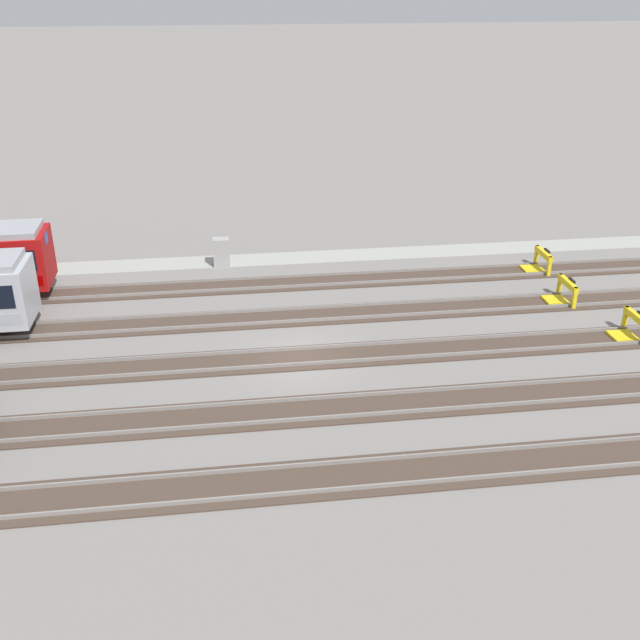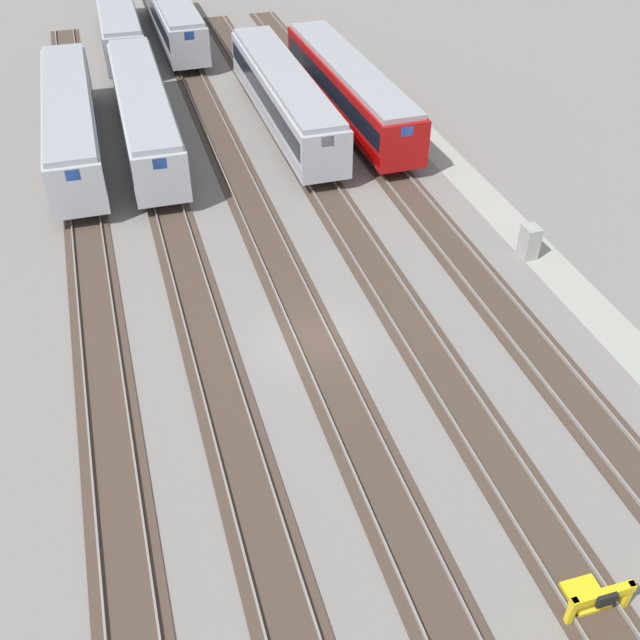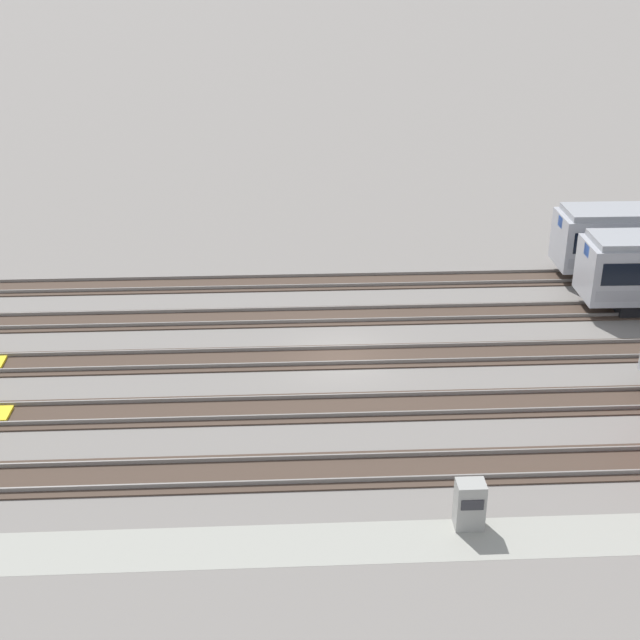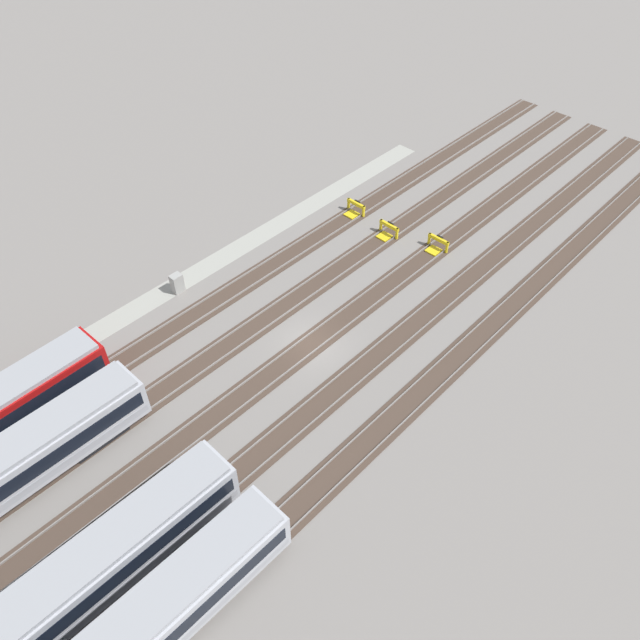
{
  "view_description": "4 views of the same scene",
  "coord_description": "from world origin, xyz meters",
  "px_view_note": "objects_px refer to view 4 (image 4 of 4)",
  "views": [
    {
      "loc": [
        2.87,
        28.36,
        15.43
      ],
      "look_at": [
        -0.91,
        -0.0,
        1.8
      ],
      "focal_mm": 42.0,
      "sensor_mm": 36.0,
      "label": 1
    },
    {
      "loc": [
        -22.76,
        6.65,
        19.87
      ],
      "look_at": [
        -0.91,
        -0.0,
        1.8
      ],
      "focal_mm": 42.0,
      "sensor_mm": 36.0,
      "label": 2
    },
    {
      "loc": [
        -2.6,
        -33.93,
        17.56
      ],
      "look_at": [
        -0.91,
        -0.0,
        1.8
      ],
      "focal_mm": 50.0,
      "sensor_mm": 36.0,
      "label": 3
    },
    {
      "loc": [
        21.88,
        21.79,
        33.14
      ],
      "look_at": [
        -0.91,
        -0.0,
        1.8
      ],
      "focal_mm": 35.0,
      "sensor_mm": 36.0,
      "label": 4
    }
  ],
  "objects_px": {
    "subway_car_back_row_leftmost": "(1,475)",
    "bumper_stop_nearest_track": "(354,209)",
    "subway_car_front_row_centre": "(82,580)",
    "bumper_stop_middle_track": "(436,245)",
    "bumper_stop_near_inner_track": "(387,231)",
    "electrical_cabinet": "(177,283)"
  },
  "relations": [
    {
      "from": "subway_car_back_row_leftmost",
      "to": "subway_car_front_row_centre",
      "type": "bearing_deg",
      "value": 90.0
    },
    {
      "from": "subway_car_back_row_leftmost",
      "to": "electrical_cabinet",
      "type": "distance_m",
      "value": 19.13
    },
    {
      "from": "bumper_stop_nearest_track",
      "to": "bumper_stop_near_inner_track",
      "type": "distance_m",
      "value": 4.27
    },
    {
      "from": "subway_car_front_row_centre",
      "to": "bumper_stop_near_inner_track",
      "type": "xyz_separation_m",
      "value": [
        -34.53,
        -8.54,
        -1.53
      ]
    },
    {
      "from": "subway_car_back_row_leftmost",
      "to": "bumper_stop_nearest_track",
      "type": "height_order",
      "value": "subway_car_back_row_leftmost"
    },
    {
      "from": "bumper_stop_nearest_track",
      "to": "electrical_cabinet",
      "type": "distance_m",
      "value": 17.69
    },
    {
      "from": "bumper_stop_near_inner_track",
      "to": "electrical_cabinet",
      "type": "relative_size",
      "value": 1.25
    },
    {
      "from": "bumper_stop_near_inner_track",
      "to": "bumper_stop_middle_track",
      "type": "xyz_separation_m",
      "value": [
        -1.37,
        4.25,
        0.0
      ]
    },
    {
      "from": "subway_car_front_row_centre",
      "to": "electrical_cabinet",
      "type": "relative_size",
      "value": 11.27
    },
    {
      "from": "subway_car_front_row_centre",
      "to": "bumper_stop_middle_track",
      "type": "distance_m",
      "value": 36.19
    },
    {
      "from": "subway_car_front_row_centre",
      "to": "subway_car_back_row_leftmost",
      "type": "distance_m",
      "value": 8.58
    },
    {
      "from": "bumper_stop_middle_track",
      "to": "electrical_cabinet",
      "type": "xyz_separation_m",
      "value": [
        18.28,
        -11.64,
        0.29
      ]
    },
    {
      "from": "subway_car_back_row_leftmost",
      "to": "electrical_cabinet",
      "type": "relative_size",
      "value": 11.25
    },
    {
      "from": "bumper_stop_nearest_track",
      "to": "bumper_stop_middle_track",
      "type": "xyz_separation_m",
      "value": [
        -0.87,
        8.48,
        0.0
      ]
    },
    {
      "from": "subway_car_back_row_leftmost",
      "to": "bumper_stop_middle_track",
      "type": "distance_m",
      "value": 36.19
    },
    {
      "from": "bumper_stop_nearest_track",
      "to": "bumper_stop_middle_track",
      "type": "bearing_deg",
      "value": 95.88
    },
    {
      "from": "subway_car_front_row_centre",
      "to": "electrical_cabinet",
      "type": "bearing_deg",
      "value": -137.89
    },
    {
      "from": "bumper_stop_middle_track",
      "to": "bumper_stop_near_inner_track",
      "type": "bearing_deg",
      "value": -72.12
    },
    {
      "from": "subway_car_front_row_centre",
      "to": "bumper_stop_middle_track",
      "type": "height_order",
      "value": "subway_car_front_row_centre"
    },
    {
      "from": "bumper_stop_near_inner_track",
      "to": "bumper_stop_middle_track",
      "type": "bearing_deg",
      "value": 107.88
    },
    {
      "from": "subway_car_front_row_centre",
      "to": "bumper_stop_nearest_track",
      "type": "height_order",
      "value": "subway_car_front_row_centre"
    },
    {
      "from": "subway_car_front_row_centre",
      "to": "electrical_cabinet",
      "type": "distance_m",
      "value": 23.78
    }
  ]
}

